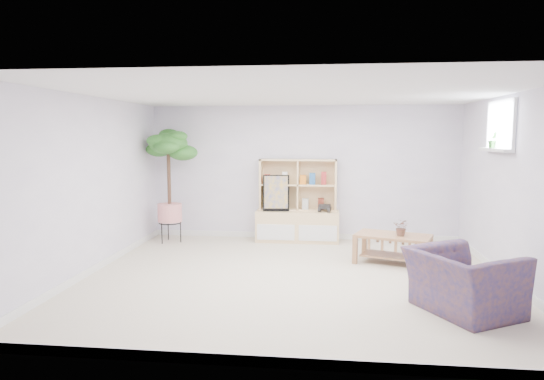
# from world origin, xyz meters

# --- Properties ---
(floor) EXTENTS (5.50, 5.00, 0.01)m
(floor) POSITION_xyz_m (0.00, 0.00, 0.00)
(floor) COLOR #CCB78F
(floor) RESTS_ON ground
(ceiling) EXTENTS (5.50, 5.00, 0.01)m
(ceiling) POSITION_xyz_m (0.00, 0.00, 2.40)
(ceiling) COLOR white
(ceiling) RESTS_ON walls
(walls) EXTENTS (5.51, 5.01, 2.40)m
(walls) POSITION_xyz_m (0.00, 0.00, 1.20)
(walls) COLOR silver
(walls) RESTS_ON floor
(baseboard) EXTENTS (5.50, 5.00, 0.10)m
(baseboard) POSITION_xyz_m (0.00, 0.00, 0.05)
(baseboard) COLOR silver
(baseboard) RESTS_ON floor
(window) EXTENTS (0.10, 0.98, 0.68)m
(window) POSITION_xyz_m (2.73, 0.60, 2.00)
(window) COLOR #C6DEFF
(window) RESTS_ON walls
(window_sill) EXTENTS (0.14, 1.00, 0.04)m
(window_sill) POSITION_xyz_m (2.67, 0.60, 1.68)
(window_sill) COLOR silver
(window_sill) RESTS_ON walls
(storage_unit) EXTENTS (1.45, 0.49, 1.45)m
(storage_unit) POSITION_xyz_m (-0.08, 2.24, 0.73)
(storage_unit) COLOR #DEBE7E
(storage_unit) RESTS_ON floor
(poster) EXTENTS (0.47, 0.15, 0.64)m
(poster) POSITION_xyz_m (-0.45, 2.17, 0.86)
(poster) COLOR yellow
(poster) RESTS_ON storage_unit
(toy_truck) EXTENTS (0.31, 0.24, 0.15)m
(toy_truck) POSITION_xyz_m (0.40, 2.18, 0.62)
(toy_truck) COLOR black
(toy_truck) RESTS_ON storage_unit
(coffee_table) EXTENTS (1.19, 0.90, 0.43)m
(coffee_table) POSITION_xyz_m (1.40, 0.89, 0.22)
(coffee_table) COLOR #89603E
(coffee_table) RESTS_ON floor
(table_plant) EXTENTS (0.29, 0.28, 0.25)m
(table_plant) POSITION_xyz_m (1.51, 0.81, 0.56)
(table_plant) COLOR #145118
(table_plant) RESTS_ON coffee_table
(floor_tree) EXTENTS (0.74, 0.74, 1.99)m
(floor_tree) POSITION_xyz_m (-2.30, 1.92, 1.00)
(floor_tree) COLOR #226423
(floor_tree) RESTS_ON floor
(armchair) EXTENTS (1.28, 1.33, 0.76)m
(armchair) POSITION_xyz_m (1.88, -1.03, 0.38)
(armchair) COLOR navy
(armchair) RESTS_ON floor
(sill_plant) EXTENTS (0.14, 0.12, 0.22)m
(sill_plant) POSITION_xyz_m (2.67, 0.72, 1.81)
(sill_plant) COLOR #226423
(sill_plant) RESTS_ON window_sill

